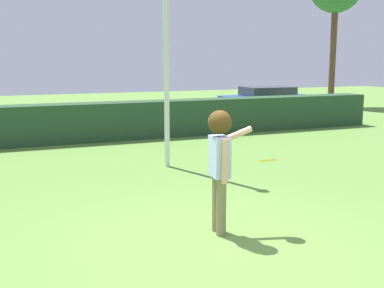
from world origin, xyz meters
name	(u,v)px	position (x,y,z in m)	size (l,w,h in m)	color
ground_plane	(219,244)	(0.00, 0.00, 0.00)	(60.00, 60.00, 0.00)	#5E893A
person	(220,156)	(0.20, 0.40, 1.14)	(0.78, 0.56, 1.79)	#7F7451
frisbee	(267,161)	(0.86, 0.23, 1.05)	(0.26, 0.26, 0.09)	yellow
lamppost	(166,30)	(1.02, 4.86, 3.13)	(0.24, 0.24, 5.63)	silver
hedge_row	(88,122)	(0.00, 9.16, 0.58)	(20.68, 0.90, 1.17)	#28472B
parked_car_blue	(267,99)	(8.96, 13.35, 0.69)	(4.26, 1.93, 1.25)	#263FA5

